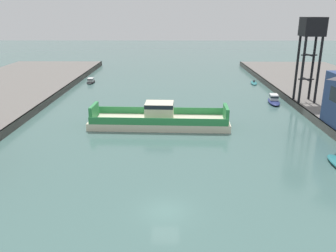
{
  "coord_description": "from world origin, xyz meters",
  "views": [
    {
      "loc": [
        0.58,
        -27.05,
        16.85
      ],
      "look_at": [
        0.0,
        18.37,
        2.0
      ],
      "focal_mm": 37.16,
      "sensor_mm": 36.0,
      "label": 1
    }
  ],
  "objects_px": {
    "moored_boat_mid_left": "(254,83)",
    "moored_boat_mid_right": "(274,100)",
    "chain_ferry": "(159,119)",
    "crane_tower": "(312,35)",
    "moored_boat_near_right": "(91,81)"
  },
  "relations": [
    {
      "from": "chain_ferry",
      "to": "moored_boat_mid_right",
      "type": "relative_size",
      "value": 3.24
    },
    {
      "from": "moored_boat_near_right",
      "to": "moored_boat_mid_left",
      "type": "height_order",
      "value": "moored_boat_near_right"
    },
    {
      "from": "moored_boat_mid_left",
      "to": "moored_boat_mid_right",
      "type": "bearing_deg",
      "value": -91.34
    },
    {
      "from": "moored_boat_near_right",
      "to": "moored_boat_mid_left",
      "type": "relative_size",
      "value": 1.11
    },
    {
      "from": "chain_ferry",
      "to": "moored_boat_near_right",
      "type": "distance_m",
      "value": 39.74
    },
    {
      "from": "moored_boat_near_right",
      "to": "moored_boat_mid_right",
      "type": "xyz_separation_m",
      "value": [
        40.51,
        -20.19,
        0.15
      ]
    },
    {
      "from": "moored_boat_near_right",
      "to": "crane_tower",
      "type": "relative_size",
      "value": 0.39
    },
    {
      "from": "moored_boat_mid_left",
      "to": "moored_boat_mid_right",
      "type": "height_order",
      "value": "moored_boat_mid_right"
    },
    {
      "from": "chain_ferry",
      "to": "moored_boat_mid_right",
      "type": "distance_m",
      "value": 26.48
    },
    {
      "from": "moored_boat_mid_right",
      "to": "chain_ferry",
      "type": "bearing_deg",
      "value": -145.73
    },
    {
      "from": "moored_boat_near_right",
      "to": "crane_tower",
      "type": "bearing_deg",
      "value": -27.97
    },
    {
      "from": "chain_ferry",
      "to": "moored_boat_mid_right",
      "type": "height_order",
      "value": "chain_ferry"
    },
    {
      "from": "chain_ferry",
      "to": "moored_boat_mid_left",
      "type": "bearing_deg",
      "value": 57.03
    },
    {
      "from": "chain_ferry",
      "to": "moored_boat_mid_left",
      "type": "height_order",
      "value": "chain_ferry"
    },
    {
      "from": "crane_tower",
      "to": "moored_boat_mid_left",
      "type": "bearing_deg",
      "value": 99.64
    }
  ]
}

